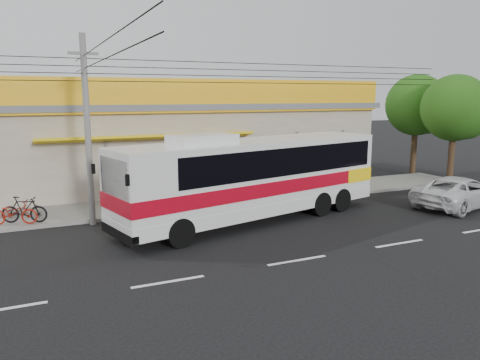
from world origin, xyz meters
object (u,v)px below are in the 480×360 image
Objects in this scene: white_car at (460,192)px; utility_pole at (84,68)px; motorbike_red at (13,213)px; tree_near at (457,110)px; coach_bus at (258,173)px; tree_far at (419,107)px; motorbike_dark at (24,210)px.

utility_pole is (-15.29, 3.71, 5.20)m from white_car.
white_car is (18.05, -4.37, 0.08)m from motorbike_red.
coach_bus is at bearing -169.32° from tree_near.
tree_near is at bearing 1.58° from utility_pole.
tree_far is (19.99, 3.74, -1.69)m from utility_pole.
motorbike_dark is (-8.48, 2.76, -1.24)m from coach_bus.
tree_near is at bearing -74.50° from motorbike_red.
utility_pole reaches higher than coach_bus.
tree_near is at bearing -96.44° from tree_far.
motorbike_dark reaches higher than motorbike_red.
coach_bus is 2.40× the size of white_car.
motorbike_red is 0.35× the size of white_car.
utility_pole is 5.61× the size of tree_near.
tree_far is (22.75, 3.07, 3.59)m from motorbike_red.
tree_near is (13.53, 2.55, 2.20)m from coach_bus.
motorbike_red is at bearing -172.31° from tree_far.
coach_bus is at bearing -157.53° from tree_far.
motorbike_dark is at bearing 62.79° from white_car.
coach_bus is 9.42m from white_car.
tree_near is 3.22m from tree_far.
motorbike_dark is 18.23m from white_car.
coach_bus is 15.20m from tree_far.
utility_pole is (2.38, -0.75, 5.22)m from motorbike_dark.
motorbike_red is 23.24m from tree_far.
coach_bus is at bearing -87.24° from motorbike_dark.
white_car is 0.81× the size of tree_near.
motorbike_red is 0.39m from motorbike_dark.
motorbike_red is 0.28× the size of tree_near.
white_car is (9.19, -1.70, -1.22)m from coach_bus.
motorbike_dark is 22.28m from tree_near.
tree_far is at bearing -61.63° from motorbike_dark.
white_car reaches higher than motorbike_red.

